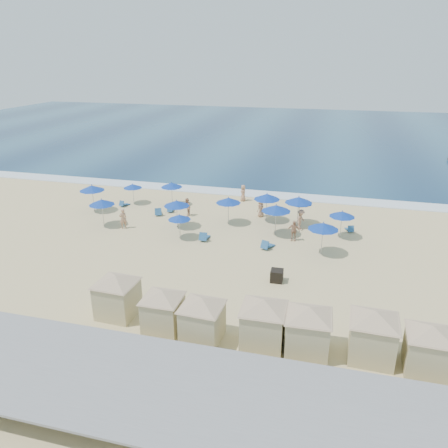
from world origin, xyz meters
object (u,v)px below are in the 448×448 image
at_px(umbrella_8, 276,208).
at_px(beachgoer_5, 261,208).
at_px(cabana_4, 308,324).
at_px(cabana_3, 263,316).
at_px(umbrella_3, 177,203).
at_px(umbrella_1, 102,202).
at_px(beachgoer_3, 301,219).
at_px(beachgoer_2, 294,231).
at_px(umbrella_2, 133,186).
at_px(umbrella_4, 172,185).
at_px(umbrella_11, 323,226).
at_px(beachgoer_4, 243,193).
at_px(beachgoer_0, 123,219).
at_px(umbrella_5, 228,200).
at_px(cabana_6, 430,343).
at_px(umbrella_6, 179,217).
at_px(beachgoer_1, 187,207).
at_px(trash_bin, 277,276).
at_px(cabana_0, 117,290).
at_px(umbrella_7, 267,197).
at_px(umbrella_10, 299,200).
at_px(umbrella_0, 92,188).
at_px(umbrella_9, 300,201).
at_px(cabana_2, 202,313).
at_px(cabana_1, 163,305).
at_px(umbrella_12, 342,214).

xyz_separation_m(umbrella_8, beachgoer_5, (-1.93, 4.02, -1.51)).
bearing_deg(cabana_4, cabana_3, 178.71).
bearing_deg(umbrella_3, umbrella_1, -168.38).
xyz_separation_m(umbrella_8, beachgoer_3, (1.87, 1.84, -1.46)).
distance_m(umbrella_1, beachgoer_2, 16.25).
height_order(umbrella_2, umbrella_4, umbrella_4).
height_order(umbrella_11, beachgoer_4, umbrella_11).
bearing_deg(beachgoer_0, umbrella_5, 160.44).
distance_m(cabana_6, umbrella_2, 30.63).
height_order(umbrella_6, beachgoer_5, umbrella_6).
bearing_deg(beachgoer_1, umbrella_5, 62.30).
relative_size(trash_bin, umbrella_1, 0.32).
xyz_separation_m(umbrella_6, beachgoer_0, (-5.41, 0.85, -0.94)).
xyz_separation_m(cabana_0, umbrella_2, (-7.92, 18.43, 0.21)).
relative_size(umbrella_7, umbrella_10, 0.97).
bearing_deg(umbrella_0, umbrella_9, 4.56).
bearing_deg(umbrella_2, umbrella_3, -37.37).
distance_m(cabana_2, umbrella_1, 18.57).
bearing_deg(cabana_1, beachgoer_0, 124.65).
relative_size(umbrella_2, umbrella_5, 0.84).
xyz_separation_m(cabana_4, umbrella_3, (-12.08, 14.16, 0.55)).
height_order(umbrella_2, umbrella_3, umbrella_3).
bearing_deg(umbrella_11, cabana_6, -65.46).
relative_size(umbrella_4, umbrella_8, 0.88).
relative_size(cabana_6, umbrella_6, 2.05).
relative_size(cabana_3, umbrella_8, 1.69).
xyz_separation_m(umbrella_9, umbrella_10, (-0.07, -0.37, 0.21)).
bearing_deg(cabana_1, beachgoer_2, 68.65).
distance_m(umbrella_3, beachgoer_1, 3.22).
bearing_deg(umbrella_12, umbrella_6, -164.52).
xyz_separation_m(umbrella_0, beachgoer_1, (8.88, 1.08, -1.46)).
height_order(beachgoer_0, beachgoer_4, beachgoer_0).
bearing_deg(beachgoer_3, beachgoer_2, -167.66).
distance_m(cabana_0, beachgoer_5, 18.63).
bearing_deg(cabana_2, beachgoer_1, 111.69).
xyz_separation_m(cabana_0, umbrella_9, (8.45, 16.89, 0.54)).
bearing_deg(beachgoer_0, umbrella_6, 130.02).
bearing_deg(cabana_3, beachgoer_3, 88.81).
xyz_separation_m(umbrella_1, beachgoer_2, (16.17, 0.94, -1.31)).
height_order(cabana_4, beachgoer_0, cabana_4).
bearing_deg(beachgoer_1, umbrella_6, -1.09).
distance_m(cabana_6, beachgoer_3, 17.98).
distance_m(beachgoer_0, beachgoer_5, 12.22).
bearing_deg(beachgoer_5, umbrella_5, -16.59).
height_order(umbrella_1, umbrella_12, umbrella_1).
bearing_deg(umbrella_2, beachgoer_2, -17.83).
relative_size(cabana_0, umbrella_5, 1.79).
distance_m(umbrella_6, umbrella_9, 10.50).
height_order(cabana_4, umbrella_12, cabana_4).
xyz_separation_m(cabana_1, cabana_4, (7.59, 0.01, 0.13)).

